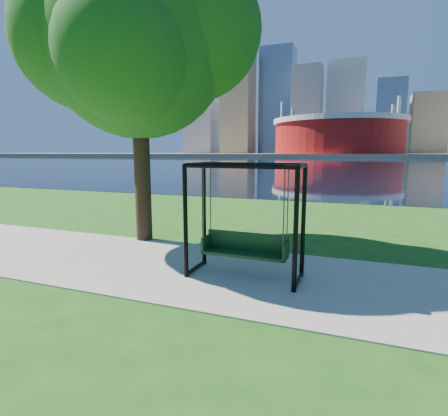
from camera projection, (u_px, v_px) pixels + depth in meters
The scene contains 8 objects.
ground at pixel (232, 267), 8.36m from camera, with size 900.00×900.00×0.00m, color #1E5114.
path at pixel (224, 273), 7.89m from camera, with size 120.00×4.00×0.03m, color #9E937F.
river at pixel (347, 162), 102.57m from camera, with size 900.00×180.00×0.02m, color black.
far_bank at pixel (354, 155), 290.84m from camera, with size 900.00×228.00×2.00m, color #937F60.
stadium at pixel (338, 135), 226.68m from camera, with size 83.00×83.00×32.00m.
skyline at pixel (351, 113), 299.22m from camera, with size 392.00×66.00×96.50m.
swing at pixel (245, 223), 7.47m from camera, with size 2.43×1.07×2.48m.
park_tree at pixel (137, 40), 10.07m from camera, with size 6.85×6.19×8.51m.
Camera 1 is at (2.67, -7.58, 2.70)m, focal length 28.00 mm.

